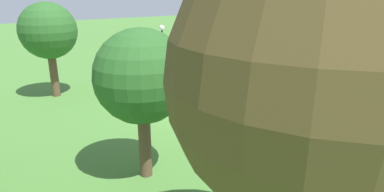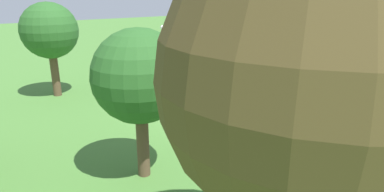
{
  "view_description": "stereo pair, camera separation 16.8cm",
  "coord_description": "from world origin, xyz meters",
  "views": [
    {
      "loc": [
        11.34,
        -9.21,
        5.39
      ],
      "look_at": [
        0.0,
        -0.25,
        0.8
      ],
      "focal_mm": 30.07,
      "sensor_mm": 36.0,
      "label": 1
    },
    {
      "loc": [
        11.44,
        -9.08,
        5.39
      ],
      "look_at": [
        0.0,
        -0.25,
        0.8
      ],
      "focal_mm": 30.07,
      "sensor_mm": 36.0,
      "label": 2
    }
  ],
  "objects": [
    {
      "name": "tree_0",
      "position": [
        9.07,
        -5.27,
        4.31
      ],
      "size": [
        4.16,
        4.16,
        6.4
      ],
      "color": "#4C3828",
      "rests_on": "ground"
    },
    {
      "name": "tree_2",
      "position": [
        -6.68,
        -4.56,
        3.53
      ],
      "size": [
        2.95,
        2.95,
        5.04
      ],
      "color": "brown",
      "rests_on": "ground"
    },
    {
      "name": "bench_3",
      "position": [
        1.31,
        -0.09,
        0.48
      ],
      "size": [
        2.0,
        0.54,
        0.89
      ],
      "rotation": [
        0.0,
        0.0,
        0.03
      ],
      "color": "#B27538",
      "rests_on": "ground"
    },
    {
      "name": "path_paving",
      "position": [
        0.0,
        3.24,
        0.0
      ],
      "size": [
        27.71,
        5.78,
        0.01
      ],
      "primitive_type": "cube",
      "color": "gray",
      "rests_on": "ground"
    },
    {
      "name": "bench_1",
      "position": [
        -3.93,
        -0.27,
        0.48
      ],
      "size": [
        2.02,
        0.67,
        0.89
      ],
      "rotation": [
        0.0,
        0.0,
        -0.1
      ],
      "color": "#B27538",
      "rests_on": "ground"
    },
    {
      "name": "lamp_post",
      "position": [
        -5.22,
        1.55,
        2.55
      ],
      "size": [
        0.32,
        0.32,
        3.62
      ],
      "color": "black",
      "rests_on": "ground"
    },
    {
      "name": "tree_3",
      "position": [
        3.51,
        -4.85,
        3.14
      ],
      "size": [
        2.75,
        2.75,
        4.54
      ],
      "color": "brown",
      "rests_on": "ground"
    },
    {
      "name": "person_seated",
      "position": [
        1.04,
        0.04,
        0.64
      ],
      "size": [
        0.33,
        0.52,
        1.2
      ],
      "rotation": [
        0.0,
        0.0,
        0.03
      ],
      "color": "black",
      "rests_on": "ground"
    },
    {
      "name": "ground_plane",
      "position": [
        0.0,
        0.0,
        0.0
      ],
      "size": [
        120.0,
        120.0,
        0.0
      ],
      "primitive_type": "plane",
      "color": "#477A33"
    },
    {
      "name": "bench_4",
      "position": [
        3.93,
        -0.27,
        0.48
      ],
      "size": [
        2.02,
        0.67,
        0.89
      ],
      "rotation": [
        0.0,
        0.0,
        0.1
      ],
      "color": "#B27538",
      "rests_on": "ground"
    },
    {
      "name": "bench_0",
      "position": [
        -6.53,
        -0.61,
        0.48
      ],
      "size": [
        2.03,
        0.79,
        0.89
      ],
      "rotation": [
        0.0,
        0.0,
        -0.17
      ],
      "color": "#B27538",
      "rests_on": "ground"
    },
    {
      "name": "bench_2",
      "position": [
        -1.31,
        -0.09,
        0.48
      ],
      "size": [
        2.0,
        0.54,
        0.89
      ],
      "rotation": [
        0.0,
        0.0,
        -0.03
      ],
      "color": "#B27538",
      "rests_on": "ground"
    },
    {
      "name": "kiosk",
      "position": [
        -4.0,
        9.94,
        1.48
      ],
      "size": [
        4.55,
        3.82,
        2.9
      ],
      "rotation": [
        0.0,
        0.0,
        -0.28
      ],
      "color": "#4C515B",
      "rests_on": "ground"
    },
    {
      "name": "bench_5",
      "position": [
        6.53,
        -0.61,
        0.48
      ],
      "size": [
        2.03,
        0.79,
        0.89
      ],
      "rotation": [
        0.0,
        0.0,
        0.17
      ],
      "color": "#B27538",
      "rests_on": "ground"
    }
  ]
}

